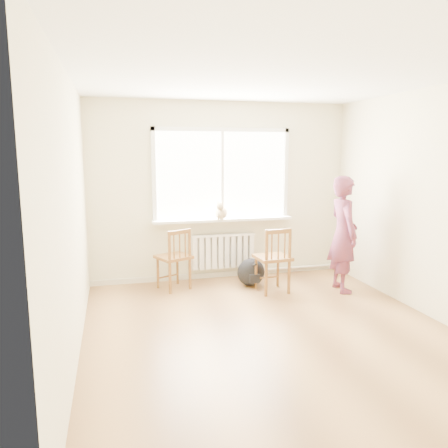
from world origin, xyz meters
TOP-DOWN VIEW (x-y plane):
  - floor at (0.00, 0.00)m, footprint 4.50×4.50m
  - ceiling at (0.00, 0.00)m, footprint 4.50×4.50m
  - back_wall at (0.00, 2.25)m, footprint 4.00×0.01m
  - window at (0.00, 2.22)m, footprint 2.12×0.05m
  - windowsill at (0.00, 2.14)m, footprint 2.15×0.22m
  - radiator at (0.00, 2.16)m, footprint 1.00×0.12m
  - heating_pipe at (1.25, 2.19)m, footprint 1.40×0.04m
  - baseboard at (0.00, 2.23)m, footprint 4.00×0.03m
  - chair_left at (-0.79, 1.78)m, footprint 0.57×0.56m
  - chair_right at (0.52, 1.31)m, footprint 0.49×0.47m
  - person at (1.49, 1.17)m, footprint 0.44×0.62m
  - cat at (-0.06, 2.05)m, footprint 0.27×0.42m
  - backpack at (0.30, 1.68)m, footprint 0.49×0.43m

SIDE VIEW (x-z plane):
  - floor at x=0.00m, z-range 0.00..0.00m
  - baseboard at x=0.00m, z-range 0.00..0.08m
  - heating_pipe at x=1.25m, z-range 0.06..0.10m
  - backpack at x=0.30m, z-range 0.00..0.41m
  - radiator at x=0.00m, z-range 0.16..0.71m
  - chair_left at x=-0.79m, z-range 0.00..0.89m
  - chair_right at x=0.52m, z-range 0.00..0.93m
  - person at x=1.49m, z-range 0.00..1.63m
  - windowsill at x=0.00m, z-range 0.91..0.95m
  - cat at x=-0.06m, z-range 0.92..1.21m
  - back_wall at x=0.00m, z-range 0.00..2.70m
  - window at x=0.00m, z-range 0.95..2.37m
  - ceiling at x=0.00m, z-range 2.70..2.70m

